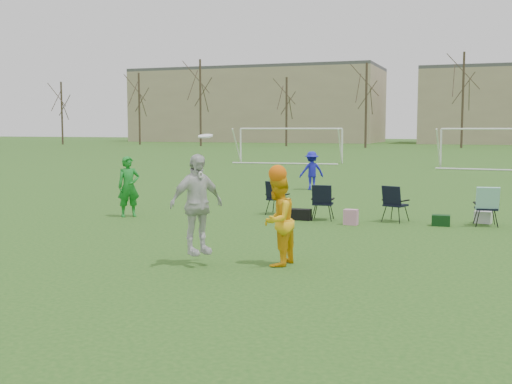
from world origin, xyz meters
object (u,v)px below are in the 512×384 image
at_px(center_contest, 237,211).
at_px(goal_left, 290,135).
at_px(fielder_green_near, 129,187).
at_px(fielder_blue, 312,171).
at_px(goal_mid, 504,137).

bearing_deg(center_contest, goal_left, 105.36).
xyz_separation_m(fielder_green_near, fielder_blue, (2.78, 9.34, -0.08)).
bearing_deg(fielder_blue, center_contest, 66.42).
relative_size(center_contest, goal_mid, 0.32).
distance_m(fielder_green_near, center_contest, 7.17).
height_order(center_contest, goal_left, goal_left).
height_order(fielder_blue, goal_mid, goal_mid).
bearing_deg(fielder_green_near, center_contest, -86.79).
distance_m(center_contest, goal_left, 33.90).
xyz_separation_m(goal_left, goal_mid, (14.00, -2.00, 0.00)).
height_order(fielder_blue, goal_left, goal_left).
bearing_deg(goal_mid, fielder_green_near, -107.69).
bearing_deg(fielder_green_near, fielder_blue, 29.82).
xyz_separation_m(fielder_green_near, center_contest, (5.22, -4.91, 0.14)).
height_order(fielder_green_near, goal_left, goal_left).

